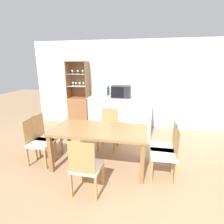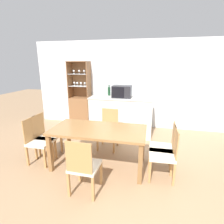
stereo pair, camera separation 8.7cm
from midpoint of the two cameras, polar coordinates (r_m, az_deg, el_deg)
The scene contains 13 objects.
ground_plane at distance 3.22m, azimuth 8.03°, elevation -20.53°, with size 18.00×18.00×0.00m, color #A37F5B.
wall_back at distance 5.27m, azimuth 10.98°, elevation 8.58°, with size 6.80×0.06×2.55m.
kitchen_counter at distance 4.75m, azimuth 3.51°, elevation -1.25°, with size 1.66×0.65×1.03m.
display_cabinet at distance 5.59m, azimuth -9.75°, elevation 1.90°, with size 0.63×0.39×1.96m.
dining_table at distance 3.23m, azimuth -3.66°, elevation -6.94°, with size 1.71×0.86×0.74m.
dining_chair_head_near at distance 2.69m, azimuth -8.26°, elevation -17.16°, with size 0.42×0.42×0.89m.
dining_chair_side_right_far at distance 3.34m, azimuth 17.32°, elevation -10.91°, with size 0.43×0.43×0.89m.
dining_chair_head_far at distance 3.99m, azimuth -0.56°, elevation -5.74°, with size 0.43×0.43×0.89m.
dining_chair_side_left_far at distance 3.89m, azimuth -20.15°, elevation -7.29°, with size 0.42×0.42×0.89m.
dining_chair_side_left_near at distance 3.70m, azimuth -22.27°, elevation -8.73°, with size 0.42×0.42×0.89m.
dining_chair_side_right_near at distance 3.11m, azimuth 17.68°, elevation -12.98°, with size 0.42×0.42×0.89m.
microwave at distance 4.57m, azimuth 3.75°, elevation 6.68°, with size 0.48×0.35×0.31m.
wine_bottle at distance 4.88m, azimuth -0.44°, elevation 6.88°, with size 0.08×0.08×0.29m.
Camera 2 is at (0.19, -2.60, 1.89)m, focal length 28.00 mm.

